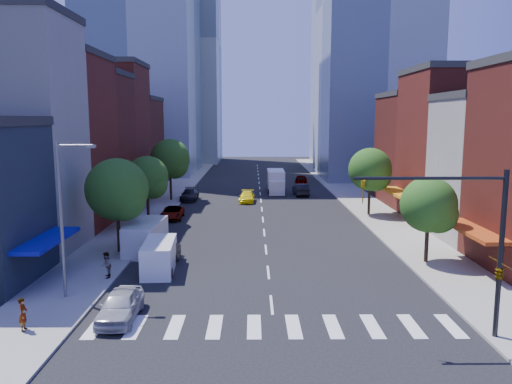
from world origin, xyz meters
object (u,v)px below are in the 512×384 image
(cargo_van_far, at_px, (145,237))
(box_truck, at_px, (276,182))
(parked_car_front, at_px, (120,305))
(traffic_car_far, at_px, (301,180))
(taxi, at_px, (247,197))
(parked_car_second, at_px, (162,256))
(traffic_car_oncoming, at_px, (301,190))
(parked_car_third, at_px, (172,213))
(pedestrian_far, at_px, (106,265))
(pedestrian_near, at_px, (23,314))
(cargo_van_near, at_px, (159,257))
(parked_car_rear, at_px, (190,195))

(cargo_van_far, height_order, box_truck, box_truck)
(parked_car_front, relative_size, traffic_car_far, 0.95)
(parked_car_front, xyz_separation_m, box_truck, (10.25, 45.42, 0.70))
(taxi, xyz_separation_m, box_truck, (4.04, 8.46, 0.81))
(parked_car_second, distance_m, cargo_van_far, 4.38)
(taxi, height_order, traffic_car_oncoming, traffic_car_oncoming)
(parked_car_second, distance_m, traffic_car_far, 45.88)
(parked_car_third, height_order, pedestrian_far, pedestrian_far)
(cargo_van_far, xyz_separation_m, traffic_car_oncoming, (15.03, 29.18, -0.40))
(parked_car_front, distance_m, traffic_car_oncoming, 44.57)
(taxi, relative_size, pedestrian_near, 2.74)
(parked_car_second, height_order, cargo_van_near, cargo_van_near)
(box_truck, bearing_deg, traffic_car_oncoming, -41.72)
(parked_car_third, distance_m, taxi, 13.06)
(parked_car_third, distance_m, pedestrian_near, 28.24)
(parked_car_front, bearing_deg, parked_car_second, 86.91)
(pedestrian_near, bearing_deg, box_truck, -25.87)
(parked_car_second, bearing_deg, parked_car_third, 102.78)
(cargo_van_near, relative_size, box_truck, 0.66)
(parked_car_second, bearing_deg, taxi, 84.33)
(parked_car_third, distance_m, cargo_van_far, 13.14)
(traffic_car_oncoming, bearing_deg, box_truck, -46.05)
(taxi, height_order, traffic_car_far, traffic_car_far)
(parked_car_front, bearing_deg, traffic_car_far, 74.54)
(parked_car_third, distance_m, parked_car_rear, 11.98)
(parked_car_third, distance_m, box_truck, 22.35)
(traffic_car_oncoming, relative_size, pedestrian_near, 2.96)
(taxi, bearing_deg, parked_car_second, -99.25)
(traffic_car_far, bearing_deg, taxi, 68.49)
(taxi, bearing_deg, pedestrian_far, -103.63)
(parked_car_front, height_order, box_truck, box_truck)
(parked_car_second, bearing_deg, parked_car_front, -86.95)
(parked_car_rear, height_order, traffic_car_oncoming, traffic_car_oncoming)
(traffic_car_far, bearing_deg, parked_car_rear, 48.92)
(parked_car_third, bearing_deg, taxi, 52.18)
(parked_car_third, distance_m, pedestrian_far, 20.01)
(parked_car_front, distance_m, parked_car_rear, 38.42)
(parked_car_front, height_order, traffic_car_oncoming, traffic_car_oncoming)
(cargo_van_near, relative_size, cargo_van_far, 0.88)
(taxi, distance_m, pedestrian_near, 40.04)
(parked_car_rear, xyz_separation_m, traffic_car_far, (15.80, 14.69, 0.09))
(cargo_van_near, distance_m, taxi, 29.33)
(parked_car_second, relative_size, parked_car_third, 0.98)
(parked_car_second, xyz_separation_m, pedestrian_far, (-3.10, -2.98, 0.25))
(parked_car_front, xyz_separation_m, cargo_van_far, (-1.51, 13.29, 0.43))
(parked_car_third, xyz_separation_m, traffic_car_oncoming, (15.02, 16.05, 0.16))
(pedestrian_far, bearing_deg, traffic_car_far, 147.36)
(parked_car_rear, xyz_separation_m, cargo_van_near, (1.70, -30.20, 0.33))
(parked_car_front, relative_size, pedestrian_far, 2.67)
(cargo_van_far, distance_m, pedestrian_far, 6.93)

